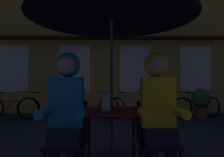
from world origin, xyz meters
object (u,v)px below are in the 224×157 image
Objects in this scene: person_right_hooded at (158,104)px; bicycle_third at (92,107)px; bicycle_fifth at (166,108)px; cafe_table at (112,118)px; lantern at (106,100)px; book at (108,107)px; potted_plant at (201,100)px; bicycle_nearest at (10,108)px; bicycle_furthest at (197,107)px; person_left_hooded at (66,104)px; chair_left at (67,137)px; chair_right at (157,137)px; patio_umbrella at (112,4)px; bicycle_second at (46,107)px; bicycle_fourth at (131,107)px.

person_right_hooded is 4.52m from bicycle_third.
bicycle_third is 1.00× the size of bicycle_fifth.
lantern reaches higher than cafe_table.
person_right_hooded is at bearing -59.60° from book.
potted_plant is (2.91, 4.04, -0.32)m from lantern.
bicycle_nearest is 1.83× the size of potted_plant.
book is (0.02, 0.23, -0.11)m from lantern.
bicycle_furthest is at bearing 40.89° from book.
chair_left is at bearing 90.00° from person_left_hooded.
lantern is 0.27× the size of chair_right.
lantern is 4.12m from bicycle_third.
person_left_hooded is 7.00× the size of book.
bicycle_nearest is 5.65m from bicycle_furthest.
patio_umbrella is 4.34m from bicycle_third.
book is at bearing 136.67° from chair_right.
lantern reaches higher than bicycle_furthest.
lantern is at bearing -65.38° from bicycle_second.
bicycle_third is 3.39m from potted_plant.
person_left_hooded is (-0.48, -0.43, 0.21)m from cafe_table.
bicycle_second is at bearing 115.98° from cafe_table.
chair_right is 1.03m from person_left_hooded.
bicycle_fourth is at bearing 87.42° from person_right_hooded.
person_right_hooded is (0.55, -0.32, -0.01)m from lantern.
book is (-0.05, 0.13, -1.31)m from patio_umbrella.
patio_umbrella is 4.32m from bicycle_fourth.
bicycle_fifth is 1.21m from potted_plant.
chair_right is at bearing -106.41° from bicycle_fifth.
chair_left is 0.52× the size of bicycle_fourth.
bicycle_third is (-0.06, 4.32, -0.14)m from chair_left.
person_left_hooded is at bearing -89.26° from bicycle_third.
bicycle_third is at bearing 179.74° from potted_plant.
patio_umbrella reaches higher than bicycle_second.
chair_right reaches higher than bicycle_third.
bicycle_fourth reaches higher than book.
bicycle_fourth is (0.20, 4.34, -0.50)m from person_right_hooded.
chair_right is at bearing -117.41° from bicycle_furthest.
chair_left is 0.71m from book.
book is at bearing 109.93° from patio_umbrella.
bicycle_nearest and bicycle_third have the same top height.
cafe_table is 4.86m from potted_plant.
patio_umbrella is 1.39× the size of bicycle_second.
bicycle_fifth is (3.62, -0.29, 0.00)m from bicycle_second.
bicycle_fourth is at bearing 80.20° from cafe_table.
bicycle_third and bicycle_fourth have the same top height.
chair_left is 4.44m from bicycle_fourth.
bicycle_fifth is at bearing -4.64° from bicycle_second.
bicycle_third is 1.82× the size of potted_plant.
lantern is at bearing -121.89° from cafe_table.
bicycle_fourth is 1.02m from bicycle_fifth.
chair_left is (-0.41, -0.26, -0.37)m from lantern.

